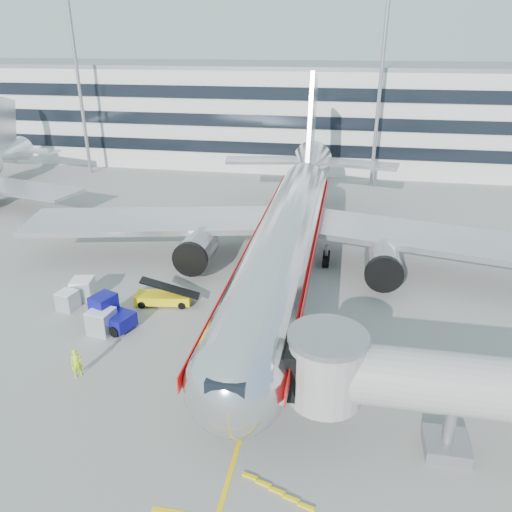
% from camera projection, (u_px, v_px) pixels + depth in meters
% --- Properties ---
extents(ground, '(180.00, 180.00, 0.00)m').
position_uv_depth(ground, '(268.00, 343.00, 34.50)').
color(ground, gray).
rests_on(ground, ground).
extents(lead_in_line, '(0.25, 70.00, 0.01)m').
position_uv_depth(lead_in_line, '(286.00, 280.00, 43.51)').
color(lead_in_line, yellow).
rests_on(lead_in_line, ground).
extents(main_jet, '(50.95, 48.70, 16.06)m').
position_uv_depth(main_jet, '(290.00, 228.00, 43.36)').
color(main_jet, silver).
rests_on(main_jet, ground).
extents(jet_bridge, '(17.80, 4.50, 7.00)m').
position_uv_depth(jet_bridge, '(494.00, 393.00, 23.71)').
color(jet_bridge, silver).
rests_on(jet_bridge, ground).
extents(terminal, '(150.00, 24.25, 15.60)m').
position_uv_depth(terminal, '(324.00, 113.00, 83.55)').
color(terminal, silver).
rests_on(terminal, ground).
extents(light_mast_west, '(2.40, 1.20, 25.45)m').
position_uv_depth(light_mast_west, '(77.00, 72.00, 72.19)').
color(light_mast_west, gray).
rests_on(light_mast_west, ground).
extents(light_mast_centre, '(2.40, 1.20, 25.45)m').
position_uv_depth(light_mast_centre, '(381.00, 75.00, 65.01)').
color(light_mast_centre, gray).
rests_on(light_mast_centre, ground).
extents(belt_loader, '(4.67, 2.18, 2.19)m').
position_uv_depth(belt_loader, '(163.00, 297.00, 39.34)').
color(belt_loader, yellow).
rests_on(belt_loader, ground).
extents(baggage_tug, '(3.64, 2.90, 2.41)m').
position_uv_depth(baggage_tug, '(110.00, 314.00, 36.12)').
color(baggage_tug, '#0C0A78').
rests_on(baggage_tug, ground).
extents(cargo_container_left, '(1.59, 1.59, 1.46)m').
position_uv_depth(cargo_container_left, '(68.00, 300.00, 38.64)').
color(cargo_container_left, silver).
rests_on(cargo_container_left, ground).
extents(cargo_container_right, '(1.90, 1.90, 1.74)m').
position_uv_depth(cargo_container_right, '(83.00, 289.00, 40.08)').
color(cargo_container_right, silver).
rests_on(cargo_container_right, ground).
extents(cargo_container_front, '(1.87, 1.87, 1.76)m').
position_uv_depth(cargo_container_front, '(102.00, 321.00, 35.50)').
color(cargo_container_front, silver).
rests_on(cargo_container_front, ground).
extents(ramp_worker, '(0.84, 0.81, 1.93)m').
position_uv_depth(ramp_worker, '(77.00, 363.00, 30.77)').
color(ramp_worker, '#C5EE19').
rests_on(ramp_worker, ground).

